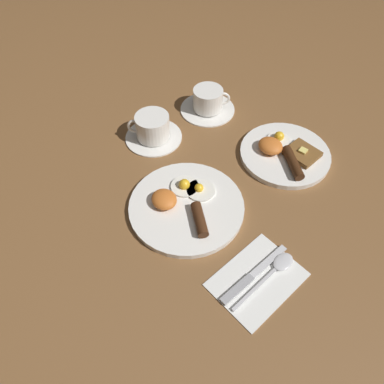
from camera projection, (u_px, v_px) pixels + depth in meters
The scene contains 8 objects.
ground_plane at pixel (187, 209), 0.93m from camera, with size 3.00×3.00×0.00m, color brown.
breakfast_plate_near at pixel (186, 205), 0.92m from camera, with size 0.28×0.28×0.04m.
breakfast_plate_far at pixel (285, 153), 1.03m from camera, with size 0.25×0.25×0.05m.
teacup_near at pixel (153, 129), 1.06m from camera, with size 0.16×0.16×0.08m.
teacup_far at pixel (208, 102), 1.14m from camera, with size 0.17×0.17×0.07m.
napkin at pixel (259, 278), 0.80m from camera, with size 0.14×0.19×0.01m, color white.
knife at pixel (251, 277), 0.80m from camera, with size 0.03×0.20×0.01m.
spoon at pixel (278, 267), 0.81m from camera, with size 0.04×0.19×0.01m.
Camera 1 is at (0.44, -0.34, 0.74)m, focal length 35.00 mm.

